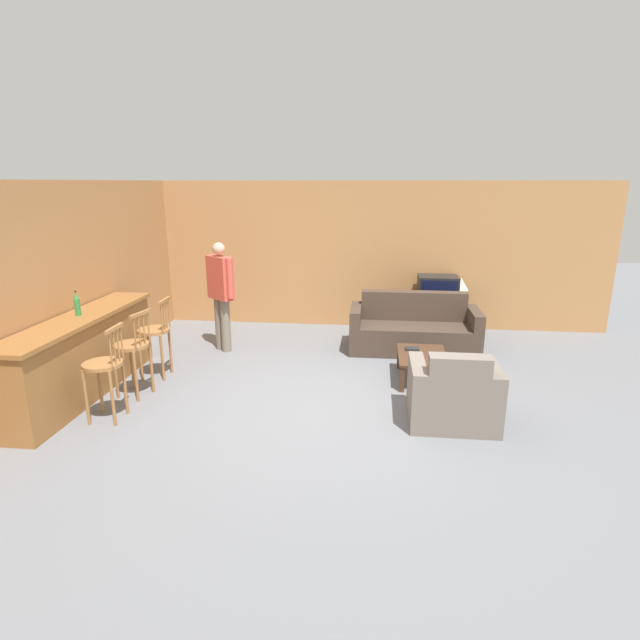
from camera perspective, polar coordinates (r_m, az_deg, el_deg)
name	(u,v)px	position (r m, az deg, el deg)	size (l,w,h in m)	color
ground_plane	(319,410)	(5.93, -0.15, -10.22)	(24.00, 24.00, 0.00)	slate
wall_back	(341,255)	(9.08, 2.47, 7.42)	(9.40, 0.08, 2.60)	#B27A47
wall_left	(101,275)	(7.80, -23.73, 4.78)	(0.08, 8.66, 2.60)	#B27A47
bar_counter	(84,356)	(6.83, -25.41, -3.69)	(0.55, 2.77, 1.00)	brown
bar_chair_near	(105,370)	(5.97, -23.39, -5.29)	(0.43, 0.43, 1.09)	#996638
bar_chair_mid	(133,351)	(6.51, -20.61, -3.31)	(0.51, 0.51, 1.09)	#996638
bar_chair_far	(155,335)	(7.06, -18.32, -1.67)	(0.44, 0.44, 1.09)	#996638
couch_far	(414,330)	(7.98, 10.64, -1.18)	(1.98, 0.82, 0.89)	#423328
armchair_near	(453,396)	(5.69, 14.98, -8.39)	(0.94, 0.78, 0.87)	#70665B
coffee_table	(422,358)	(6.79, 11.61, -4.29)	(0.64, 0.91, 0.36)	#472D1E
tv_unit	(436,318)	(8.98, 13.08, 0.18)	(1.08, 0.51, 0.53)	black
tv	(438,290)	(8.86, 13.28, 3.36)	(0.67, 0.48, 0.49)	black
bottle	(77,304)	(6.74, -26.02, 1.64)	(0.07, 0.07, 0.31)	#2D7F3D
book_on_table	(412,349)	(6.93, 10.48, -3.26)	(0.19, 0.13, 0.03)	black
table_lamp	(461,285)	(8.90, 15.79, 3.89)	(0.26, 0.26, 0.47)	brown
person_by_window	(221,291)	(7.84, -11.26, 3.28)	(0.50, 0.45, 1.70)	#756B5B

